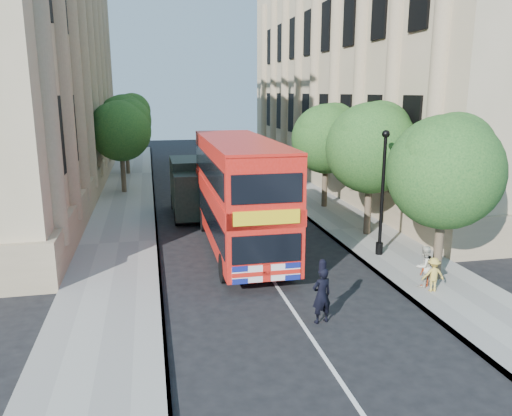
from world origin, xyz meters
TOP-DOWN VIEW (x-y plane):
  - ground at (0.00, 0.00)m, footprint 120.00×120.00m
  - pavement_right at (5.75, 10.00)m, footprint 3.50×80.00m
  - pavement_left at (-5.75, 10.00)m, footprint 3.50×80.00m
  - building_right at (13.80, 24.00)m, footprint 12.00×38.00m
  - tree_right_near at (5.84, 3.03)m, footprint 4.00×4.00m
  - tree_right_mid at (5.84, 9.03)m, footprint 4.20×4.20m
  - tree_right_far at (5.84, 15.03)m, footprint 4.00×4.00m
  - tree_left_far at (-5.96, 22.03)m, footprint 4.00×4.00m
  - tree_left_back at (-5.96, 30.03)m, footprint 4.20×4.20m
  - lamp_post at (5.00, 6.00)m, footprint 0.32×0.32m
  - double_decker_bus at (-0.53, 8.12)m, footprint 2.78×10.25m
  - box_van at (-1.97, 14.70)m, footprint 2.23×5.42m
  - police_constable at (0.59, 0.71)m, footprint 0.71×0.55m
  - woman_pedestrian at (4.90, 2.38)m, footprint 0.85×0.74m
  - child_a at (4.98, 2.34)m, footprint 0.66×0.45m
  - child_b at (5.01, 1.94)m, footprint 0.81×0.53m

SIDE VIEW (x-z plane):
  - ground at x=0.00m, z-range 0.00..0.00m
  - pavement_right at x=5.75m, z-range 0.00..0.12m
  - pavement_left at x=-5.75m, z-range 0.00..0.12m
  - child_a at x=4.98m, z-range 0.12..1.16m
  - child_b at x=5.01m, z-range 0.12..1.31m
  - woman_pedestrian at x=4.90m, z-range 0.12..1.59m
  - police_constable at x=0.59m, z-range 0.00..1.74m
  - box_van at x=-1.97m, z-range -0.03..3.06m
  - lamp_post at x=5.00m, z-range -0.07..5.09m
  - double_decker_bus at x=-0.53m, z-range 0.25..4.97m
  - tree_right_near at x=5.84m, z-range 1.21..7.29m
  - tree_right_far at x=5.84m, z-range 1.24..7.39m
  - tree_left_far at x=-5.96m, z-range 1.30..7.59m
  - tree_right_mid at x=5.84m, z-range 1.26..7.63m
  - tree_left_back at x=-5.96m, z-range 1.38..8.03m
  - building_right at x=13.80m, z-range 0.00..18.00m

